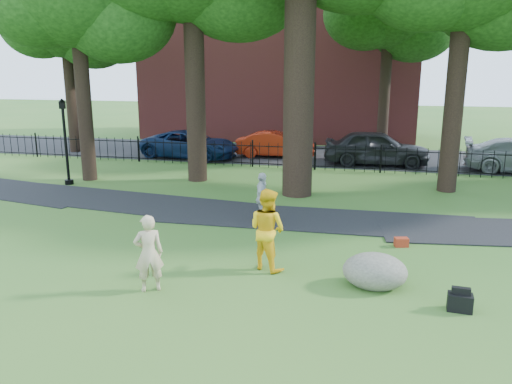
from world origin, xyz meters
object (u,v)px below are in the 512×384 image
(boulder, at_px, (375,269))
(lamppost, at_px, (66,143))
(red_sedan, at_px, (276,145))
(woman, at_px, (149,253))
(man, at_px, (267,229))

(boulder, bearing_deg, lamppost, 149.66)
(boulder, height_order, red_sedan, red_sedan)
(boulder, relative_size, red_sedan, 0.33)
(woman, xyz_separation_m, red_sedan, (-0.86, 17.02, -0.14))
(man, relative_size, lamppost, 0.55)
(boulder, bearing_deg, red_sedan, 109.14)
(woman, bearing_deg, man, -170.66)
(man, bearing_deg, red_sedan, -51.45)
(woman, xyz_separation_m, boulder, (4.58, 1.34, -0.43))
(man, xyz_separation_m, boulder, (2.46, -0.44, -0.56))
(woman, xyz_separation_m, man, (2.12, 1.78, 0.13))
(boulder, bearing_deg, man, 169.96)
(lamppost, height_order, red_sedan, lamppost)
(woman, distance_m, lamppost, 11.54)
(man, xyz_separation_m, red_sedan, (-2.98, 15.24, -0.27))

